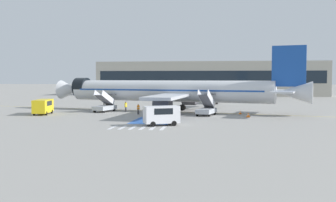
% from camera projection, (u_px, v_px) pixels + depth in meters
% --- Properties ---
extents(ground_plane, '(600.00, 600.00, 0.00)m').
position_uv_depth(ground_plane, '(158.00, 111.00, 68.71)').
color(ground_plane, gray).
extents(apron_leadline_yellow, '(78.04, 19.49, 0.01)m').
position_uv_depth(apron_leadline_yellow, '(168.00, 111.00, 68.30)').
color(apron_leadline_yellow, gold).
rests_on(apron_leadline_yellow, ground_plane).
extents(apron_stand_patch_blue, '(5.60, 9.01, 0.01)m').
position_uv_depth(apron_stand_patch_blue, '(154.00, 120.00, 53.94)').
color(apron_stand_patch_blue, '#2856A8').
rests_on(apron_stand_patch_blue, ground_plane).
extents(apron_walkway_bar_0, '(0.44, 3.60, 0.01)m').
position_uv_depth(apron_walkway_bar_0, '(113.00, 127.00, 46.29)').
color(apron_walkway_bar_0, silver).
rests_on(apron_walkway_bar_0, ground_plane).
extents(apron_walkway_bar_1, '(0.44, 3.60, 0.01)m').
position_uv_depth(apron_walkway_bar_1, '(123.00, 128.00, 46.14)').
color(apron_walkway_bar_1, silver).
rests_on(apron_walkway_bar_1, ground_plane).
extents(apron_walkway_bar_2, '(0.44, 3.60, 0.01)m').
position_uv_depth(apron_walkway_bar_2, '(133.00, 128.00, 45.98)').
color(apron_walkway_bar_2, silver).
rests_on(apron_walkway_bar_2, ground_plane).
extents(apron_walkway_bar_3, '(0.44, 3.60, 0.01)m').
position_uv_depth(apron_walkway_bar_3, '(143.00, 128.00, 45.83)').
color(apron_walkway_bar_3, silver).
rests_on(apron_walkway_bar_3, ground_plane).
extents(apron_walkway_bar_4, '(0.44, 3.60, 0.01)m').
position_uv_depth(apron_walkway_bar_4, '(153.00, 128.00, 45.68)').
color(apron_walkway_bar_4, silver).
rests_on(apron_walkway_bar_4, ground_plane).
extents(apron_walkway_bar_5, '(0.44, 3.60, 0.01)m').
position_uv_depth(apron_walkway_bar_5, '(163.00, 128.00, 45.52)').
color(apron_walkway_bar_5, silver).
rests_on(apron_walkway_bar_5, ground_plane).
extents(airliner, '(45.36, 31.75, 10.84)m').
position_uv_depth(airliner, '(171.00, 91.00, 67.86)').
color(airliner, silver).
rests_on(airliner, ground_plane).
extents(boarding_stairs_forward, '(3.29, 5.54, 3.82)m').
position_uv_depth(boarding_stairs_forward, '(105.00, 106.00, 67.80)').
color(boarding_stairs_forward, '#ADB2BA').
rests_on(boarding_stairs_forward, ground_plane).
extents(boarding_stairs_aft, '(3.29, 5.54, 4.15)m').
position_uv_depth(boarding_stairs_aft, '(206.00, 109.00, 61.21)').
color(boarding_stairs_aft, '#ADB2BA').
rests_on(boarding_stairs_aft, ground_plane).
extents(fuel_tanker, '(2.83, 9.98, 3.30)m').
position_uv_depth(fuel_tanker, '(212.00, 96.00, 90.97)').
color(fuel_tanker, '#38383D').
rests_on(fuel_tanker, ground_plane).
extents(service_van_0, '(2.89, 5.59, 2.38)m').
position_uv_depth(service_van_0, '(43.00, 106.00, 62.80)').
color(service_van_0, yellow).
rests_on(service_van_0, ground_plane).
extents(service_van_1, '(4.65, 3.47, 2.39)m').
position_uv_depth(service_van_1, '(161.00, 114.00, 47.98)').
color(service_van_1, silver).
rests_on(service_van_1, ground_plane).
extents(ground_crew_0, '(0.46, 0.30, 1.67)m').
position_uv_depth(ground_crew_0, '(138.00, 108.00, 62.91)').
color(ground_crew_0, '#2D2D33').
rests_on(ground_crew_0, ground_plane).
extents(ground_crew_1, '(0.45, 0.48, 1.76)m').
position_uv_depth(ground_crew_1, '(169.00, 107.00, 65.27)').
color(ground_crew_1, '#191E38').
rests_on(ground_crew_1, ground_plane).
extents(ground_crew_2, '(0.38, 0.49, 1.81)m').
position_uv_depth(ground_crew_2, '(126.00, 106.00, 67.10)').
color(ground_crew_2, '#2D2D33').
rests_on(ground_crew_2, ground_plane).
extents(traffic_cone_0, '(0.62, 0.62, 0.69)m').
position_uv_depth(traffic_cone_0, '(248.00, 115.00, 58.36)').
color(traffic_cone_0, orange).
rests_on(traffic_cone_0, ground_plane).
extents(traffic_cone_1, '(0.42, 0.42, 0.46)m').
position_uv_depth(traffic_cone_1, '(163.00, 115.00, 59.69)').
color(traffic_cone_1, orange).
rests_on(traffic_cone_1, ground_plane).
extents(traffic_cone_2, '(0.50, 0.50, 0.55)m').
position_uv_depth(traffic_cone_2, '(240.00, 112.00, 63.31)').
color(traffic_cone_2, orange).
rests_on(traffic_cone_2, ground_plane).
extents(terminal_building, '(74.94, 12.10, 11.23)m').
position_uv_depth(terminal_building, '(210.00, 79.00, 131.22)').
color(terminal_building, '#B2AD9E').
rests_on(terminal_building, ground_plane).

